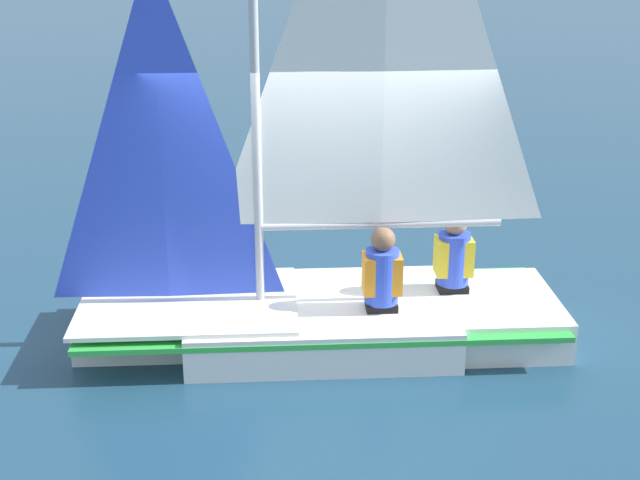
{
  "coord_description": "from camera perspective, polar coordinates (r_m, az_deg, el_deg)",
  "views": [
    {
      "loc": [
        5.86,
        -4.67,
        3.8
      ],
      "look_at": [
        0.0,
        0.0,
        0.99
      ],
      "focal_mm": 50.0,
      "sensor_mm": 36.0,
      "label": 1
    }
  ],
  "objects": [
    {
      "name": "ground_plane",
      "position": [
        8.4,
        -0.0,
        -6.31
      ],
      "size": [
        260.0,
        260.0,
        0.0
      ],
      "primitive_type": "plane",
      "color": "navy"
    },
    {
      "name": "sailor_helm",
      "position": [
        8.0,
        3.98,
        -2.87
      ],
      "size": [
        0.42,
        0.43,
        1.16
      ],
      "rotation": [
        0.0,
        0.0,
        4.1
      ],
      "color": "black",
      "rests_on": "ground_plane"
    },
    {
      "name": "sailboat_main",
      "position": [
        8.11,
        0.18,
        -1.86
      ],
      "size": [
        3.77,
        4.42,
        5.23
      ],
      "rotation": [
        0.0,
        0.0,
        4.1
      ],
      "color": "white",
      "rests_on": "ground_plane"
    },
    {
      "name": "sailor_crew",
      "position": [
        8.47,
        8.52,
        -1.71
      ],
      "size": [
        0.42,
        0.43,
        1.16
      ],
      "rotation": [
        0.0,
        0.0,
        4.1
      ],
      "color": "black",
      "rests_on": "ground_plane"
    }
  ]
}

